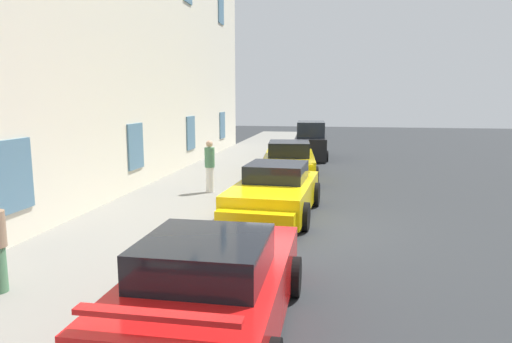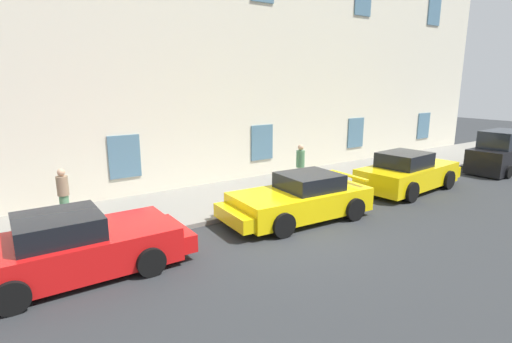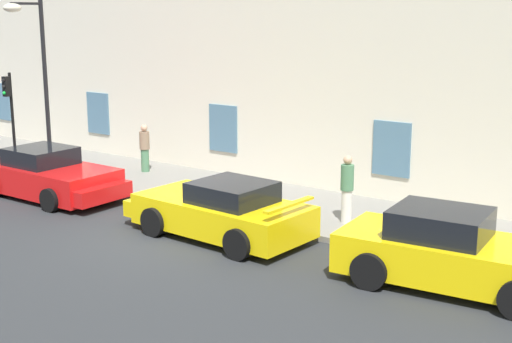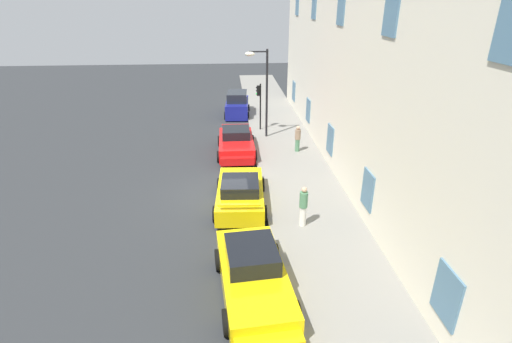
{
  "view_description": "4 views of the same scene",
  "coord_description": "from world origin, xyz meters",
  "px_view_note": "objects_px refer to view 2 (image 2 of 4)",
  "views": [
    {
      "loc": [
        -11.26,
        -0.78,
        3.2
      ],
      "look_at": [
        0.97,
        1.37,
        1.19
      ],
      "focal_mm": 32.31,
      "sensor_mm": 36.0,
      "label": 1
    },
    {
      "loc": [
        -6.7,
        -7.97,
        4.15
      ],
      "look_at": [
        -0.36,
        1.36,
        1.57
      ],
      "focal_mm": 27.6,
      "sensor_mm": 36.0,
      "label": 2
    },
    {
      "loc": [
        11.2,
        -11.87,
        5.29
      ],
      "look_at": [
        1.95,
        0.83,
        1.74
      ],
      "focal_mm": 50.3,
      "sensor_mm": 36.0,
      "label": 3
    },
    {
      "loc": [
        15.96,
        0.42,
        8.4
      ],
      "look_at": [
        1.08,
        1.53,
        1.7
      ],
      "focal_mm": 27.12,
      "sensor_mm": 36.0,
      "label": 4
    }
  ],
  "objects_px": {
    "sportscar_red_lead": "(84,246)",
    "hatchback_parked": "(502,154)",
    "pedestrian_strolling": "(63,194)",
    "pedestrian_admiring": "(300,166)",
    "sportscar_yellow_flank": "(296,200)",
    "sportscar_white_middle": "(410,173)"
  },
  "relations": [
    {
      "from": "sportscar_yellow_flank",
      "to": "hatchback_parked",
      "type": "xyz_separation_m",
      "value": [
        12.22,
        -0.3,
        0.23
      ]
    },
    {
      "from": "sportscar_yellow_flank",
      "to": "pedestrian_admiring",
      "type": "xyz_separation_m",
      "value": [
        2.16,
        2.38,
        0.4
      ]
    },
    {
      "from": "pedestrian_admiring",
      "to": "sportscar_yellow_flank",
      "type": "bearing_deg",
      "value": -132.3
    },
    {
      "from": "hatchback_parked",
      "to": "pedestrian_strolling",
      "type": "distance_m",
      "value": 18.57
    },
    {
      "from": "sportscar_yellow_flank",
      "to": "sportscar_white_middle",
      "type": "distance_m",
      "value": 5.94
    },
    {
      "from": "sportscar_yellow_flank",
      "to": "sportscar_red_lead",
      "type": "bearing_deg",
      "value": -179.89
    },
    {
      "from": "sportscar_yellow_flank",
      "to": "hatchback_parked",
      "type": "relative_size",
      "value": 1.18
    },
    {
      "from": "sportscar_red_lead",
      "to": "sportscar_yellow_flank",
      "type": "bearing_deg",
      "value": 0.11
    },
    {
      "from": "sportscar_red_lead",
      "to": "pedestrian_strolling",
      "type": "xyz_separation_m",
      "value": [
        0.16,
        3.58,
        0.33
      ]
    },
    {
      "from": "pedestrian_admiring",
      "to": "pedestrian_strolling",
      "type": "relative_size",
      "value": 1.09
    },
    {
      "from": "sportscar_white_middle",
      "to": "sportscar_red_lead",
      "type": "bearing_deg",
      "value": -179.03
    },
    {
      "from": "hatchback_parked",
      "to": "pedestrian_admiring",
      "type": "bearing_deg",
      "value": 165.1
    },
    {
      "from": "pedestrian_strolling",
      "to": "pedestrian_admiring",
      "type": "bearing_deg",
      "value": -8.39
    },
    {
      "from": "hatchback_parked",
      "to": "pedestrian_strolling",
      "type": "bearing_deg",
      "value": 167.97
    },
    {
      "from": "sportscar_yellow_flank",
      "to": "pedestrian_admiring",
      "type": "relative_size",
      "value": 2.8
    },
    {
      "from": "hatchback_parked",
      "to": "pedestrian_strolling",
      "type": "height_order",
      "value": "hatchback_parked"
    },
    {
      "from": "sportscar_red_lead",
      "to": "hatchback_parked",
      "type": "bearing_deg",
      "value": -0.9
    },
    {
      "from": "pedestrian_strolling",
      "to": "sportscar_red_lead",
      "type": "bearing_deg",
      "value": -92.51
    },
    {
      "from": "sportscar_red_lead",
      "to": "pedestrian_strolling",
      "type": "bearing_deg",
      "value": 87.49
    },
    {
      "from": "pedestrian_admiring",
      "to": "hatchback_parked",
      "type": "bearing_deg",
      "value": -14.9
    },
    {
      "from": "sportscar_red_lead",
      "to": "hatchback_parked",
      "type": "distance_m",
      "value": 18.33
    },
    {
      "from": "sportscar_red_lead",
      "to": "pedestrian_strolling",
      "type": "distance_m",
      "value": 3.6
    }
  ]
}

